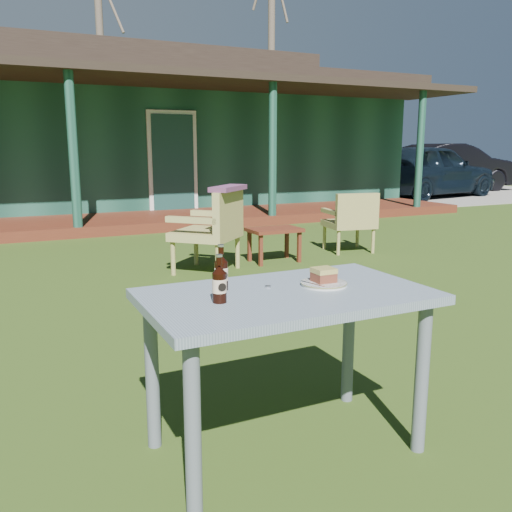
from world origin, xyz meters
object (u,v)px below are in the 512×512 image
armchair_right (352,219)px  cola_bottle_far (219,283)px  cola_bottle_near (221,272)px  side_table (274,233)px  car_near (428,170)px  cake_slice (324,275)px  car_far (449,168)px  cafe_table (287,315)px  armchair_left (213,227)px  plate (324,284)px

armchair_right → cola_bottle_far: bearing=-131.5°
cola_bottle_near → side_table: size_ratio=0.33×
car_near → cake_slice: size_ratio=45.94×
cake_slice → armchair_right: 4.61m
car_far → armchair_right: 10.97m
cafe_table → armchair_right: armchair_right is taller
cola_bottle_far → armchair_left: size_ratio=0.21×
plate → side_table: (1.62, 3.56, -0.39)m
cola_bottle_near → side_table: cola_bottle_near is taller
cake_slice → armchair_right: (2.78, 3.66, -0.34)m
car_far → side_table: car_far is taller
plate → cake_slice: bearing=64.7°
car_near → plate: (-9.24, -9.24, 0.01)m
car_far → side_table: bearing=127.8°
cake_slice → car_near: bearing=45.0°
armchair_left → cola_bottle_near: bearing=-110.6°
cafe_table → car_near: bearing=44.5°
cola_bottle_near → side_table: bearing=59.1°
cola_bottle_far → side_table: size_ratio=0.32×
car_far → cola_bottle_far: size_ratio=22.80×
car_far → armchair_right: bearing=130.9°
plate → side_table: 3.93m
car_near → cafe_table: 13.23m
cake_slice → cola_bottle_near: (-0.44, 0.11, 0.03)m
cake_slice → armchair_right: cake_slice is taller
car_far → cola_bottle_near: bearing=133.6°
cola_bottle_far → cake_slice: bearing=6.6°
cake_slice → armchair_left: (0.78, 3.36, -0.27)m
cola_bottle_far → armchair_left: bearing=69.2°
cola_bottle_near → armchair_left: 3.48m
car_far → armchair_left: size_ratio=4.90×
car_far → armchair_left: (-10.52, -7.21, -0.22)m
car_far → cola_bottle_near: size_ratio=22.22×
car_near → armchair_right: bearing=121.3°
cake_slice → cola_bottle_far: 0.52m
cafe_table → cola_bottle_near: cola_bottle_near is taller
cola_bottle_far → armchair_left: (1.30, 3.42, -0.30)m
cafe_table → armchair_left: armchair_left is taller
armchair_right → side_table: bearing=-174.6°
cafe_table → cake_slice: 0.25m
cola_bottle_far → side_table: cola_bottle_far is taller
cola_bottle_far → car_far: bearing=42.0°
car_far → armchair_right: car_far is taller
cake_slice → cola_bottle_near: cola_bottle_near is taller
cake_slice → side_table: cake_slice is taller
armchair_left → armchair_right: size_ratio=1.17×
cafe_table → plate: bearing=6.9°
car_near → side_table: car_near is taller
car_far → cafe_table: 15.65m
car_near → car_far: (2.07, 1.34, 0.00)m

